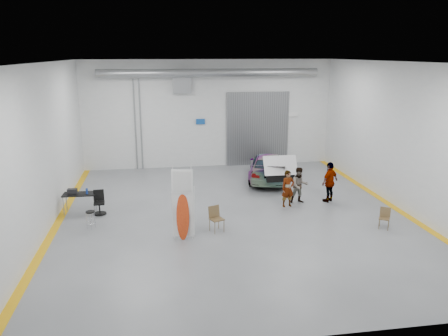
{
  "coord_description": "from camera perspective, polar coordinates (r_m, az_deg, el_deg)",
  "views": [
    {
      "loc": [
        -2.96,
        -16.29,
        6.33
      ],
      "look_at": [
        -0.13,
        1.76,
        1.5
      ],
      "focal_mm": 35.0,
      "sensor_mm": 36.0,
      "label": 1
    }
  ],
  "objects": [
    {
      "name": "work_table",
      "position": [
        18.66,
        -18.6,
        -3.19
      ],
      "size": [
        1.31,
        0.68,
        1.06
      ],
      "rotation": [
        0.0,
        0.0,
        -0.03
      ],
      "color": "gray",
      "rests_on": "ground"
    },
    {
      "name": "shop_stool",
      "position": [
        17.04,
        -17.01,
        -6.48
      ],
      "size": [
        0.34,
        0.34,
        0.67
      ],
      "rotation": [
        0.0,
        0.0,
        -0.28
      ],
      "color": "black",
      "rests_on": "ground"
    },
    {
      "name": "room_shell",
      "position": [
        18.92,
        0.89,
        7.97
      ],
      "size": [
        14.02,
        16.18,
        6.01
      ],
      "color": "silver",
      "rests_on": "ground"
    },
    {
      "name": "folding_chair_far",
      "position": [
        17.36,
        20.15,
        -6.67
      ],
      "size": [
        0.51,
        0.55,
        0.78
      ],
      "rotation": [
        0.0,
        0.0,
        -0.58
      ],
      "color": "brown",
      "rests_on": "ground"
    },
    {
      "name": "person_b",
      "position": [
        19.14,
        9.83,
        -2.24
      ],
      "size": [
        0.78,
        0.59,
        1.59
      ],
      "primitive_type": "imported",
      "rotation": [
        0.0,
        0.0,
        -0.0
      ],
      "color": "slate",
      "rests_on": "ground"
    },
    {
      "name": "person_a",
      "position": [
        18.61,
        8.34,
        -2.68
      ],
      "size": [
        0.64,
        0.48,
        1.58
      ],
      "primitive_type": "imported",
      "rotation": [
        0.0,
        0.0,
        0.2
      ],
      "color": "#987352",
      "rests_on": "ground"
    },
    {
      "name": "trunk_lid",
      "position": [
        20.39,
        7.29,
        0.61
      ],
      "size": [
        1.58,
        0.96,
        0.04
      ],
      "primitive_type": "cube",
      "color": "silver",
      "rests_on": "sedan_car"
    },
    {
      "name": "surfboard_display",
      "position": [
        15.19,
        -5.27,
        -5.46
      ],
      "size": [
        0.75,
        0.29,
        2.68
      ],
      "rotation": [
        0.0,
        0.0,
        -0.17
      ],
      "color": "white",
      "rests_on": "ground"
    },
    {
      "name": "folding_chair_near",
      "position": [
        16.05,
        -0.96,
        -7.3
      ],
      "size": [
        0.57,
        0.61,
        0.93
      ],
      "rotation": [
        0.0,
        0.0,
        0.39
      ],
      "color": "brown",
      "rests_on": "ground"
    },
    {
      "name": "office_chair",
      "position": [
        18.39,
        -15.96,
        -4.52
      ],
      "size": [
        0.52,
        0.52,
        0.97
      ],
      "rotation": [
        0.0,
        0.0,
        0.09
      ],
      "color": "black",
      "rests_on": "ground"
    },
    {
      "name": "person_c",
      "position": [
        19.54,
        13.65,
        -1.78
      ],
      "size": [
        1.1,
        0.93,
        1.79
      ],
      "primitive_type": "imported",
      "rotation": [
        0.0,
        0.0,
        3.73
      ],
      "color": "#A46936",
      "rests_on": "ground"
    },
    {
      "name": "sedan_car",
      "position": [
        22.51,
        5.78,
        0.18
      ],
      "size": [
        3.07,
        5.0,
        1.35
      ],
      "primitive_type": "imported",
      "rotation": [
        0.0,
        0.0,
        2.87
      ],
      "color": "silver",
      "rests_on": "ground"
    },
    {
      "name": "ground",
      "position": [
        17.72,
        1.3,
        -6.12
      ],
      "size": [
        16.0,
        16.0,
        0.0
      ],
      "primitive_type": "plane",
      "color": "slate",
      "rests_on": "ground"
    }
  ]
}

